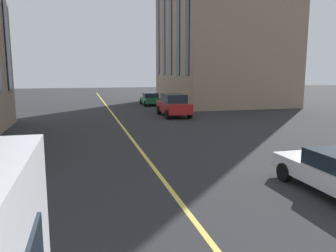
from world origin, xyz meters
name	(u,v)px	position (x,y,z in m)	size (l,w,h in m)	color
lane_centre_line	(124,129)	(20.00, 0.00, 0.00)	(80.00, 0.16, 0.01)	#D8C64C
car_red_parked_b	(174,105)	(25.39, -4.90, 0.97)	(4.70, 2.14, 1.88)	#B21E1E
car_green_mid	(150,99)	(35.36, -4.90, 0.70)	(3.90, 1.89, 1.40)	#1E6038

